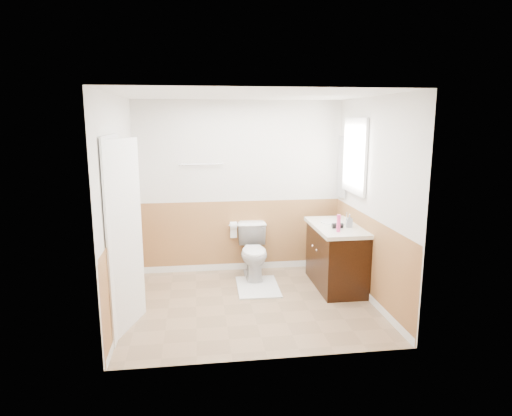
{
  "coord_description": "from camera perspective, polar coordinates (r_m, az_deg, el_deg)",
  "views": [
    {
      "loc": [
        -0.63,
        -5.09,
        2.24
      ],
      "look_at": [
        0.1,
        0.25,
        1.15
      ],
      "focal_mm": 31.14,
      "sensor_mm": 36.0,
      "label": 1
    }
  ],
  "objects": [
    {
      "name": "sink_basin",
      "position": [
        6.11,
        9.97,
        -1.78
      ],
      "size": [
        0.36,
        0.36,
        0.02
      ],
      "primitive_type": "cylinder",
      "color": "white",
      "rests_on": "countertop"
    },
    {
      "name": "wall_left",
      "position": [
        5.25,
        -17.18,
        0.07
      ],
      "size": [
        0.0,
        3.0,
        3.0
      ],
      "primitive_type": "plane",
      "rotation": [
        1.57,
        0.0,
        1.57
      ],
      "color": "silver",
      "rests_on": "floor"
    },
    {
      "name": "wall_right",
      "position": [
        5.6,
        14.7,
        0.89
      ],
      "size": [
        0.0,
        3.0,
        3.0
      ],
      "primitive_type": "plane",
      "rotation": [
        1.57,
        0.0,
        -1.57
      ],
      "color": "silver",
      "rests_on": "floor"
    },
    {
      "name": "wainscot_right",
      "position": [
        5.78,
        14.21,
        -6.45
      ],
      "size": [
        0.0,
        2.6,
        2.6
      ],
      "primitive_type": "plane",
      "rotation": [
        1.57,
        0.0,
        -1.57
      ],
      "color": "#A96D43",
      "rests_on": "floor"
    },
    {
      "name": "floor",
      "position": [
        5.59,
        -0.68,
        -12.17
      ],
      "size": [
        3.0,
        3.0,
        0.0
      ],
      "primitive_type": "plane",
      "color": "#8C7051",
      "rests_on": "ground"
    },
    {
      "name": "bath_mat",
      "position": [
        6.07,
        0.23,
        -10.09
      ],
      "size": [
        0.57,
        0.81,
        0.02
      ],
      "primitive_type": "cube",
      "rotation": [
        0.0,
        0.0,
        -0.03
      ],
      "color": "silver",
      "rests_on": "floor"
    },
    {
      "name": "vanity_cabinet",
      "position": [
        6.1,
        10.25,
        -6.31
      ],
      "size": [
        0.55,
        1.1,
        0.8
      ],
      "primitive_type": "cube",
      "color": "black",
      "rests_on": "floor"
    },
    {
      "name": "countertop",
      "position": [
        5.98,
        10.3,
        -2.43
      ],
      "size": [
        0.6,
        1.15,
        0.05
      ],
      "primitive_type": "cube",
      "color": "white",
      "rests_on": "vanity_cabinet"
    },
    {
      "name": "wall_back",
      "position": [
        6.49,
        -2.13,
        2.66
      ],
      "size": [
        3.0,
        0.0,
        3.0
      ],
      "primitive_type": "plane",
      "rotation": [
        1.57,
        0.0,
        0.0
      ],
      "color": "silver",
      "rests_on": "floor"
    },
    {
      "name": "hair_dryer_body",
      "position": [
        5.81,
        10.42,
        -2.24
      ],
      "size": [
        0.14,
        0.07,
        0.07
      ],
      "primitive_type": "cylinder",
      "rotation": [
        0.0,
        1.57,
        0.0
      ],
      "color": "black",
      "rests_on": "countertop"
    },
    {
      "name": "tp_roll",
      "position": [
        6.52,
        -2.91,
        -2.24
      ],
      "size": [
        0.1,
        0.11,
        0.11
      ],
      "primitive_type": "cylinder",
      "rotation": [
        0.0,
        1.57,
        0.0
      ],
      "color": "white",
      "rests_on": "tp_holder_bar"
    },
    {
      "name": "ceiling",
      "position": [
        5.13,
        -0.75,
        14.35
      ],
      "size": [
        3.0,
        3.0,
        0.0
      ],
      "primitive_type": "plane",
      "rotation": [
        3.14,
        0.0,
        0.0
      ],
      "color": "white",
      "rests_on": "floor"
    },
    {
      "name": "vanity_knob_right",
      "position": [
        6.06,
        7.3,
        -4.84
      ],
      "size": [
        0.03,
        0.03,
        0.03
      ],
      "primitive_type": "sphere",
      "color": "white",
      "rests_on": "vanity_cabinet"
    },
    {
      "name": "tp_sheet",
      "position": [
        6.55,
        -2.9,
        -3.18
      ],
      "size": [
        0.1,
        0.01,
        0.16
      ],
      "primitive_type": "cube",
      "color": "white",
      "rests_on": "tp_roll"
    },
    {
      "name": "door_knob",
      "position": [
        5.18,
        -15.44,
        -3.4
      ],
      "size": [
        0.06,
        0.06,
        0.06
      ],
      "primitive_type": "sphere",
      "color": "silver",
      "rests_on": "door"
    },
    {
      "name": "window_frame",
      "position": [
        6.07,
        12.56,
        6.54
      ],
      "size": [
        0.04,
        0.8,
        1.0
      ],
      "primitive_type": "cube",
      "color": "white",
      "rests_on": "wall_right"
    },
    {
      "name": "wall_front",
      "position": [
        3.96,
        1.61,
        -3.02
      ],
      "size": [
        3.0,
        0.0,
        3.0
      ],
      "primitive_type": "plane",
      "rotation": [
        -1.57,
        0.0,
        0.0
      ],
      "color": "silver",
      "rests_on": "floor"
    },
    {
      "name": "hair_dryer_handle",
      "position": [
        5.88,
        9.88,
        -2.34
      ],
      "size": [
        0.03,
        0.03,
        0.07
      ],
      "primitive_type": "cylinder",
      "color": "black",
      "rests_on": "countertop"
    },
    {
      "name": "towel_bar",
      "position": [
        6.37,
        -7.06,
        5.58
      ],
      "size": [
        0.62,
        0.02,
        0.02
      ],
      "primitive_type": "cylinder",
      "rotation": [
        0.0,
        1.57,
        0.0
      ],
      "color": "silver",
      "rests_on": "wall_back"
    },
    {
      "name": "wainscot_back",
      "position": [
        6.64,
        -2.07,
        -3.77
      ],
      "size": [
        3.0,
        0.0,
        3.0
      ],
      "primitive_type": "plane",
      "rotation": [
        1.57,
        0.0,
        0.0
      ],
      "color": "#A96D43",
      "rests_on": "floor"
    },
    {
      "name": "toilet",
      "position": [
        6.33,
        -0.28,
        -5.66
      ],
      "size": [
        0.44,
        0.75,
        0.75
      ],
      "primitive_type": "imported",
      "rotation": [
        0.0,
        0.0,
        -0.03
      ],
      "color": "white",
      "rests_on": "floor"
    },
    {
      "name": "door_frame",
      "position": [
        4.86,
        -17.58,
        -3.5
      ],
      "size": [
        0.02,
        0.92,
        2.1
      ],
      "primitive_type": "cube",
      "color": "white",
      "rests_on": "wall_left"
    },
    {
      "name": "soap_dispenser",
      "position": [
        5.89,
        11.9,
        -1.61
      ],
      "size": [
        0.09,
        0.09,
        0.17
      ],
      "primitive_type": "imported",
      "rotation": [
        0.0,
        0.0,
        -0.18
      ],
      "color": "gray",
      "rests_on": "countertop"
    },
    {
      "name": "mirror_panel",
      "position": [
        6.57,
        11.0,
        5.2
      ],
      "size": [
        0.02,
        0.35,
        0.9
      ],
      "primitive_type": "cube",
      "color": "silver",
      "rests_on": "wall_right"
    },
    {
      "name": "faucet",
      "position": [
        6.16,
        11.58,
        -1.17
      ],
      "size": [
        0.02,
        0.02,
        0.14
      ],
      "primitive_type": "cylinder",
      "color": "silver",
      "rests_on": "countertop"
    },
    {
      "name": "vanity_knob_left",
      "position": [
        5.88,
        7.8,
        -5.38
      ],
      "size": [
        0.03,
        0.03,
        0.03
      ],
      "primitive_type": "sphere",
      "color": "#BAB9C0",
      "rests_on": "vanity_cabinet"
    },
    {
      "name": "tp_holder_bar",
      "position": [
        6.52,
        -2.91,
        -2.24
      ],
      "size": [
        0.14,
        0.02,
        0.02
      ],
      "primitive_type": "cylinder",
      "rotation": [
        0.0,
        1.57,
        0.0
      ],
      "color": "silver",
      "rests_on": "wall_back"
    },
    {
      "name": "lotion_bottle",
      "position": [
        5.6,
        10.55,
        -1.96
      ],
      "size": [
        0.05,
        0.05,
        0.22
      ],
      "primitive_type": "cylinder",
      "color": "#E83C83",
      "rests_on": "countertop"
    },
    {
      "name": "window_glass",
      "position": [
        6.07,
        12.71,
        6.54
      ],
      "size": [
        0.01,
        0.7,
        0.9
      ],
      "primitive_type": "cube",
      "color": "white",
      "rests_on": "wall_right"
    },
    {
      "name": "door",
      "position": [
        4.85,
        -16.69,
        -3.6
      ],
      "size": [
        0.29,
        0.78,
        2.04
      ],
      "primitive_type": "cube",
      "rotation": [
        0.0,
        0.0,
        -0.31
      ],
      "color": "white",
      "rests_on": "wall_left"
    },
    {
      "name": "wainscot_left",
      "position": [
        5.44,
        -16.59,
        -7.7
      ],
      "size": [
        0.0,
        2.6,
        2.6
      ],
      "primitive_type": "plane",
      "rotation": [
        1.57,
        0.0,
        1.57
      ],
      "color": "#A96D43",
      "rests_on": "floor"
    },
    {
      "name": "wainscot_front",
      "position": [
        4.22,
        1.52,
        -12.88
      ],
      "size": [
        3.0,
        0.0,
        3.0
      ],
      "primitive_type": "plane",
      "rotation": [
        -1.57,
        0.0,
        0.0
      ],
      "color": "#A96D43",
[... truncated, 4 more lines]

